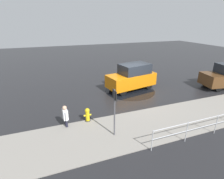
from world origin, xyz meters
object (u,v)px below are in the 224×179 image
sign_post (115,106)px  moving_hatchback (132,77)px  fire_hydrant (87,115)px  pedestrian (65,115)px

sign_post → moving_hatchback: bearing=-123.8°
sign_post → fire_hydrant: bearing=-61.8°
moving_hatchback → sign_post: size_ratio=1.73×
moving_hatchback → fire_hydrant: 5.80m
moving_hatchback → pedestrian: moving_hatchback is taller
moving_hatchback → sign_post: sign_post is taller
moving_hatchback → pedestrian: (5.66, 3.74, -0.34)m
pedestrian → sign_post: bearing=142.7°
moving_hatchback → pedestrian: size_ratio=3.40×
fire_hydrant → sign_post: 2.28m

